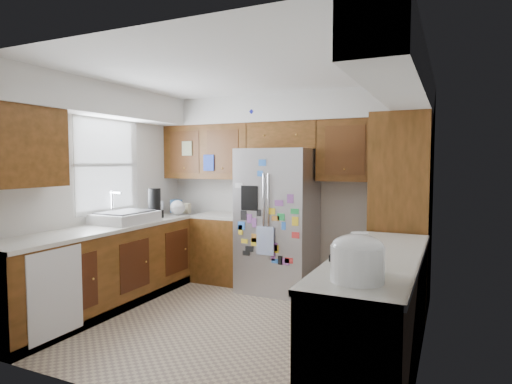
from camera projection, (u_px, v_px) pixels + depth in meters
floor at (234, 321)px, 4.40m from camera, size 3.60×3.60×0.00m
room_shell at (240, 145)px, 4.65m from camera, size 3.64×3.24×2.52m
left_counter_run at (131, 266)px, 4.96m from camera, size 1.36×3.20×0.92m
right_counter_run at (377, 319)px, 3.31m from camera, size 0.63×2.25×0.92m
pantry at (402, 213)px, 4.74m from camera, size 0.60×0.90×2.15m
fridge at (278, 220)px, 5.43m from camera, size 0.90×0.79×1.80m
bridge_cabinet at (285, 136)px, 5.56m from camera, size 0.96×0.34×0.35m
fridge_top_items at (279, 112)px, 5.50m from camera, size 0.93×0.30×0.27m
sink_assembly at (125, 217)px, 5.04m from camera, size 0.52×0.70×0.37m
left_counter_clutter at (166, 206)px, 5.66m from camera, size 0.37×0.82×0.38m
rice_cooker at (357, 257)px, 2.55m from camera, size 0.33×0.32×0.28m
paper_towel at (359, 252)px, 2.77m from camera, size 0.11×0.11×0.26m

